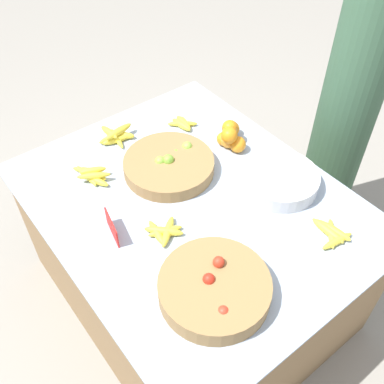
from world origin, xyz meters
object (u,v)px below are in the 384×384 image
metal_bowl (280,180)px  price_sign (112,227)px  tomato_basket (215,288)px  lime_bowl (169,165)px  vendor_person (348,109)px

metal_bowl → price_sign: size_ratio=2.34×
tomato_basket → metal_bowl: (-0.24, 0.56, -0.00)m
lime_bowl → tomato_basket: (0.61, -0.24, 0.01)m
metal_bowl → tomato_basket: bearing=-66.9°
metal_bowl → vendor_person: size_ratio=0.19×
lime_bowl → price_sign: same height
tomato_basket → vendor_person: bearing=107.4°
metal_bowl → price_sign: price_sign is taller
tomato_basket → vendor_person: (-0.36, 1.15, 0.04)m
lime_bowl → metal_bowl: (0.37, 0.32, 0.00)m
metal_bowl → lime_bowl: bearing=-139.3°
metal_bowl → price_sign: bearing=-106.3°
lime_bowl → tomato_basket: 0.65m
tomato_basket → price_sign: tomato_basket is taller
tomato_basket → metal_bowl: size_ratio=1.19×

